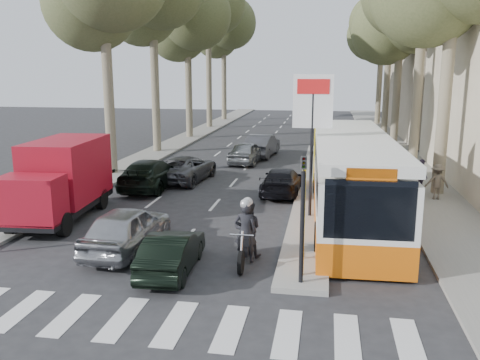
# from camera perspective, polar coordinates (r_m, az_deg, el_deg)

# --- Properties ---
(ground) EXTENTS (120.00, 120.00, 0.00)m
(ground) POSITION_cam_1_polar(r_m,az_deg,el_deg) (15.94, -4.78, -8.93)
(ground) COLOR #28282B
(ground) RESTS_ON ground
(sidewalk_right) EXTENTS (3.20, 70.00, 0.12)m
(sidewalk_right) POSITION_cam_1_polar(r_m,az_deg,el_deg) (40.07, 16.56, 3.58)
(sidewalk_right) COLOR gray
(sidewalk_right) RESTS_ON ground
(median_left) EXTENTS (2.40, 64.00, 0.12)m
(median_left) POSITION_cam_1_polar(r_m,az_deg,el_deg) (44.36, -5.79, 4.82)
(median_left) COLOR gray
(median_left) RESTS_ON ground
(traffic_island) EXTENTS (1.50, 26.00, 0.16)m
(traffic_island) POSITION_cam_1_polar(r_m,az_deg,el_deg) (26.01, 8.30, -0.47)
(traffic_island) COLOR gray
(traffic_island) RESTS_ON ground
(building_far) EXTENTS (11.00, 20.00, 16.00)m
(building_far) POSITION_cam_1_polar(r_m,az_deg,el_deg) (49.82, 24.05, 13.81)
(building_far) COLOR #B7A88E
(building_far) RESTS_ON ground
(billboard) EXTENTS (1.50, 12.10, 5.60)m
(billboard) POSITION_cam_1_polar(r_m,az_deg,el_deg) (19.49, 8.12, 6.11)
(billboard) COLOR yellow
(billboard) RESTS_ON ground
(traffic_light_island) EXTENTS (0.16, 0.41, 3.60)m
(traffic_light_island) POSITION_cam_1_polar(r_m,az_deg,el_deg) (13.30, 7.08, -2.05)
(traffic_light_island) COLOR black
(traffic_light_island) RESTS_ON ground
(tree_l_c) EXTENTS (7.40, 7.20, 13.71)m
(tree_l_c) POSITION_cam_1_polar(r_m,az_deg,el_deg) (44.25, -5.74, 17.76)
(tree_l_c) COLOR #6B604C
(tree_l_c) RESTS_ON ground
(tree_l_d) EXTENTS (7.40, 7.20, 15.66)m
(tree_l_d) POSITION_cam_1_polar(r_m,az_deg,el_deg) (52.17, -3.43, 18.85)
(tree_l_d) COLOR #6B604C
(tree_l_d) RESTS_ON ground
(tree_l_e) EXTENTS (7.40, 7.20, 14.49)m
(tree_l_e) POSITION_cam_1_polar(r_m,az_deg,el_deg) (59.87, -1.70, 17.02)
(tree_l_e) COLOR #6B604C
(tree_l_e) RESTS_ON ground
(tree_r_c) EXTENTS (7.40, 7.20, 13.32)m
(tree_r_c) POSITION_cam_1_polar(r_m,az_deg,el_deg) (41.01, 17.84, 17.21)
(tree_r_c) COLOR #6B604C
(tree_r_c) RESTS_ON ground
(tree_r_d) EXTENTS (7.40, 7.20, 14.88)m
(tree_r_d) POSITION_cam_1_polar(r_m,az_deg,el_deg) (49.07, 16.76, 17.98)
(tree_r_d) COLOR #6B604C
(tree_r_d) RESTS_ON ground
(tree_r_e) EXTENTS (7.40, 7.20, 14.10)m
(tree_r_e) POSITION_cam_1_polar(r_m,az_deg,el_deg) (56.94, 15.85, 16.47)
(tree_r_e) COLOR #6B604C
(tree_r_e) RESTS_ON ground
(silver_hatchback) EXTENTS (1.89, 4.42, 1.49)m
(silver_hatchback) POSITION_cam_1_polar(r_m,az_deg,el_deg) (16.86, -12.57, -5.32)
(silver_hatchback) COLOR #A2A3A9
(silver_hatchback) RESTS_ON ground
(dark_hatchback) EXTENTS (1.41, 3.66, 1.19)m
(dark_hatchback) POSITION_cam_1_polar(r_m,az_deg,el_deg) (14.97, -7.66, -8.01)
(dark_hatchback) COLOR black
(dark_hatchback) RESTS_ON ground
(queue_car_a) EXTENTS (2.76, 5.07, 1.35)m
(queue_car_a) POSITION_cam_1_polar(r_m,az_deg,el_deg) (26.97, -6.14, 1.33)
(queue_car_a) COLOR #48494F
(queue_car_a) RESTS_ON ground
(queue_car_b) EXTENTS (1.90, 4.33, 1.24)m
(queue_car_b) POSITION_cam_1_polar(r_m,az_deg,el_deg) (24.02, 4.74, -0.12)
(queue_car_b) COLOR black
(queue_car_b) RESTS_ON ground
(queue_car_c) EXTENTS (2.12, 4.30, 1.41)m
(queue_car_c) POSITION_cam_1_polar(r_m,az_deg,el_deg) (31.83, 0.77, 3.13)
(queue_car_c) COLOR #919599
(queue_car_c) RESTS_ON ground
(queue_car_d) EXTENTS (2.07, 4.72, 1.51)m
(queue_car_d) POSITION_cam_1_polar(r_m,az_deg,el_deg) (34.54, 2.50, 3.92)
(queue_car_d) COLOR #43444A
(queue_car_d) RESTS_ON ground
(queue_car_e) EXTENTS (2.12, 5.09, 1.47)m
(queue_car_e) POSITION_cam_1_polar(r_m,az_deg,el_deg) (25.37, -9.98, 0.66)
(queue_car_e) COLOR black
(queue_car_e) RESTS_ON ground
(red_truck) EXTENTS (2.58, 5.89, 3.07)m
(red_truck) POSITION_cam_1_polar(r_m,az_deg,el_deg) (20.92, -19.41, 0.17)
(red_truck) COLOR black
(red_truck) RESTS_ON ground
(city_bus) EXTENTS (3.16, 12.71, 3.33)m
(city_bus) POSITION_cam_1_polar(r_m,az_deg,el_deg) (20.16, 12.39, 0.52)
(city_bus) COLOR #E2600C
(city_bus) RESTS_ON ground
(motorcycle) EXTENTS (0.86, 2.38, 2.02)m
(motorcycle) POSITION_cam_1_polar(r_m,az_deg,el_deg) (15.54, 0.74, -5.86)
(motorcycle) COLOR black
(motorcycle) RESTS_ON ground
(pedestrian_near) EXTENTS (0.79, 1.05, 1.62)m
(pedestrian_near) POSITION_cam_1_polar(r_m,az_deg,el_deg) (24.94, 19.65, 0.38)
(pedestrian_near) COLOR #3F334C
(pedestrian_near) RESTS_ON sidewalk_right
(pedestrian_far) EXTENTS (1.03, 0.49, 1.57)m
(pedestrian_far) POSITION_cam_1_polar(r_m,az_deg,el_deg) (24.09, 21.25, -0.19)
(pedestrian_far) COLOR brown
(pedestrian_far) RESTS_ON sidewalk_right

